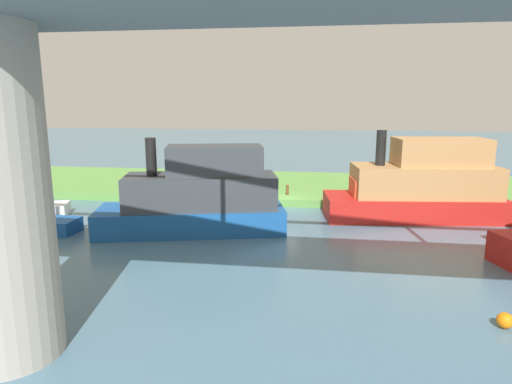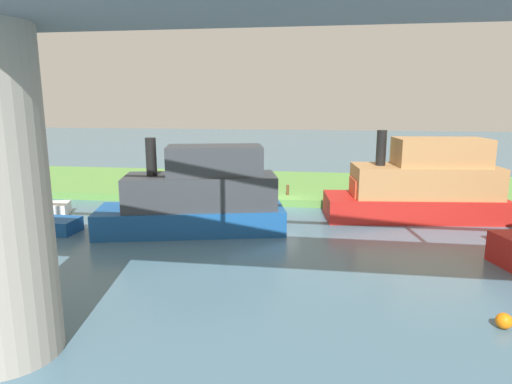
{
  "view_description": "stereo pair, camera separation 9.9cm",
  "coord_description": "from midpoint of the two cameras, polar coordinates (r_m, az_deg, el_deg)",
  "views": [
    {
      "loc": [
        -2.55,
        28.73,
        6.93
      ],
      "look_at": [
        0.91,
        5.0,
        2.0
      ],
      "focal_mm": 31.23,
      "sensor_mm": 36.0,
      "label": 1
    },
    {
      "loc": [
        -2.65,
        28.72,
        6.93
      ],
      "look_at": [
        0.91,
        5.0,
        2.0
      ],
      "focal_mm": 31.23,
      "sensor_mm": 36.0,
      "label": 2
    }
  ],
  "objects": [
    {
      "name": "marker_buoy",
      "position": [
        16.28,
        29.12,
        -14.18
      ],
      "size": [
        0.5,
        0.5,
        0.5
      ],
      "primitive_type": "sphere",
      "color": "orange",
      "rests_on": "ground"
    },
    {
      "name": "mooring_post",
      "position": [
        30.96,
        3.94,
        0.27
      ],
      "size": [
        0.2,
        0.2,
        0.7
      ],
      "primitive_type": "cylinder",
      "color": "brown",
      "rests_on": "grassy_bank"
    },
    {
      "name": "riverboat_paddlewheel",
      "position": [
        28.08,
        20.16,
        0.68
      ],
      "size": [
        10.61,
        4.56,
        5.26
      ],
      "color": "red",
      "rests_on": "ground"
    },
    {
      "name": "skiff_small",
      "position": [
        23.97,
        -7.64,
        -0.67
      ],
      "size": [
        10.39,
        5.53,
        5.06
      ],
      "color": "#195199",
      "rests_on": "ground"
    },
    {
      "name": "houseboat_blue",
      "position": [
        26.9,
        -26.98,
        -3.35
      ],
      "size": [
        4.81,
        1.74,
        1.6
      ],
      "color": "#195199",
      "rests_on": "ground"
    },
    {
      "name": "person_on_bank",
      "position": [
        32.59,
        14.11,
        1.14
      ],
      "size": [
        0.47,
        0.47,
        1.39
      ],
      "color": "#2D334C",
      "rests_on": "grassy_bank"
    },
    {
      "name": "grassy_bank",
      "position": [
        35.46,
        3.93,
        0.73
      ],
      "size": [
        80.0,
        12.0,
        0.5
      ],
      "primitive_type": "cube",
      "color": "#5B9342",
      "rests_on": "ground"
    },
    {
      "name": "ground_plane",
      "position": [
        29.67,
        3.03,
        -1.91
      ],
      "size": [
        160.0,
        160.0,
        0.0
      ],
      "primitive_type": "plane",
      "color": "#476B7F"
    },
    {
      "name": "pontoon_yellow",
      "position": [
        30.48,
        -27.85,
        -1.77
      ],
      "size": [
        5.18,
        3.2,
        1.63
      ],
      "color": "white",
      "rests_on": "ground"
    }
  ]
}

